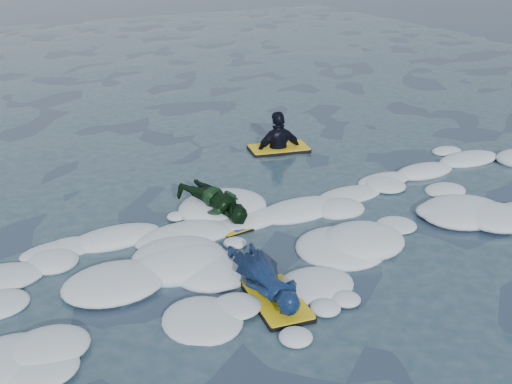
% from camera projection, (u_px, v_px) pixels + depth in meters
% --- Properties ---
extents(ground, '(120.00, 120.00, 0.00)m').
position_uv_depth(ground, '(242.00, 281.00, 7.33)').
color(ground, '#162536').
rests_on(ground, ground).
extents(foam_band, '(12.00, 3.10, 0.30)m').
position_uv_depth(foam_band, '(205.00, 244.00, 8.16)').
color(foam_band, white).
rests_on(foam_band, ground).
extents(prone_woman_unit, '(0.66, 1.49, 0.37)m').
position_uv_depth(prone_woman_unit, '(267.00, 280.00, 6.99)').
color(prone_woman_unit, black).
rests_on(prone_woman_unit, ground).
extents(prone_child_unit, '(0.80, 1.30, 0.48)m').
position_uv_depth(prone_child_unit, '(218.00, 204.00, 8.73)').
color(prone_child_unit, black).
rests_on(prone_child_unit, ground).
extents(waiting_rider_unit, '(1.15, 0.80, 1.58)m').
position_uv_depth(waiting_rider_unit, '(279.00, 154.00, 11.47)').
color(waiting_rider_unit, black).
rests_on(waiting_rider_unit, ground).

